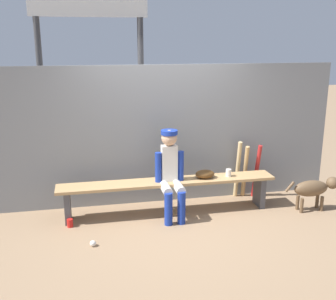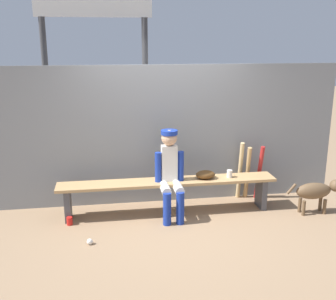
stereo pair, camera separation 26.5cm
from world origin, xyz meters
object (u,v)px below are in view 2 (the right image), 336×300
Objects in this scene: bat_aluminum_red at (259,173)px; scoreboard at (98,22)px; bat_wood_tan at (247,173)px; baseball at (90,242)px; dugout_bench at (168,187)px; cup_on_bench at (230,174)px; baseball_glove at (205,175)px; dog at (317,191)px; cup_on_ground at (70,221)px; bat_wood_natural at (240,171)px; player_seated at (171,171)px.

bat_aluminum_red is 0.23× the size of scoreboard.
bat_wood_tan is 2.68m from baseball.
dugout_bench is 2.91m from scoreboard.
baseball is 2.21m from cup_on_bench.
baseball_glove is 0.36m from cup_on_bench.
dog is at bearing -31.52° from scoreboard.
cup_on_bench is at bearing -40.29° from scoreboard.
bat_wood_tan is 2.76m from cup_on_ground.
dog is at bearing -37.02° from bat_wood_natural.
bat_wood_natural is (0.65, 0.37, -0.09)m from baseball_glove.
dog is (1.21, -0.32, -0.22)m from cup_on_bench.
player_seated is at bearing -81.35° from dugout_bench.
bat_aluminum_red reaches higher than cup_on_bench.
baseball_glove is (0.53, 0.11, -0.12)m from player_seated.
dog is at bearing 8.08° from baseball.
bat_wood_natural is 0.30m from bat_aluminum_red.
player_seated is 4.39× the size of baseball_glove.
scoreboard is at bearing 148.48° from dog.
player_seated is 0.90m from cup_on_bench.
bat_wood_natural reaches higher than baseball.
bat_aluminum_red reaches higher than dog.
bat_wood_natural is at bearing 17.35° from dugout_bench.
cup_on_ground is (-1.92, -0.18, -0.50)m from baseball_glove.
baseball_glove is 0.30× the size of bat_wood_natural.
bat_wood_natural is at bearing 167.79° from bat_aluminum_red.
dugout_bench is 11.11× the size of baseball_glove.
bat_wood_natural is 1.06× the size of bat_aluminum_red.
bat_aluminum_red is at bearing -11.55° from bat_wood_tan.
player_seated is at bearing -167.82° from baseball_glove.
scoreboard reaches higher than bat_wood_natural.
dugout_bench is at bearing -162.65° from bat_wood_natural.
baseball is 0.09× the size of dog.
scoreboard is at bearing 133.43° from baseball_glove.
cup_on_bench is at bearing 21.24° from baseball.
baseball_glove is at bearing 12.18° from player_seated.
player_seated is 0.55m from baseball_glove.
baseball is 3.26m from dog.
cup_on_ground is 3.51m from dog.
scoreboard is at bearing 151.85° from bat_wood_tan.
bat_aluminum_red reaches higher than bat_wood_tan.
scoreboard is 4.26m from dog.
bat_wood_natural is at bearing 22.49° from player_seated.
baseball_glove is 2.55× the size of cup_on_ground.
player_seated is at bearing 174.29° from dog.
baseball_glove is at bearing 25.41° from baseball.
baseball_glove is at bearing -155.55° from bat_wood_tan.
dugout_bench is 28.27× the size of cup_on_bench.
baseball is at bearing -171.92° from dog.
bat_wood_tan is (1.31, 0.35, 0.03)m from dugout_bench.
bat_wood_natural reaches higher than cup_on_ground.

